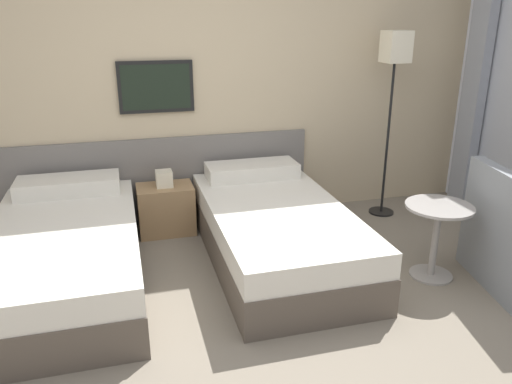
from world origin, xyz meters
The scene contains 7 objects.
ground_plane centered at (0.00, 0.00, 0.00)m, with size 16.00×16.00×0.00m, color slate.
wall_headboard centered at (-0.03, 2.05, 1.30)m, with size 10.00×0.10×2.70m.
bed_near_door centered at (-1.27, 1.02, 0.24)m, with size 1.02×1.96×0.58m.
bed_near_window centered at (0.29, 1.02, 0.24)m, with size 1.02×1.96×0.58m.
nightstand centered at (-0.49, 1.77, 0.23)m, with size 0.48×0.34×0.57m.
floor_lamp centered at (1.59, 1.66, 1.41)m, with size 0.24×0.24×1.71m.
side_table centered at (1.33, 0.43, 0.40)m, with size 0.48×0.48×0.56m.
Camera 1 is at (-0.81, -2.40, 1.85)m, focal length 35.00 mm.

